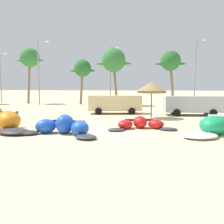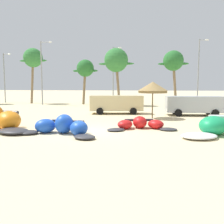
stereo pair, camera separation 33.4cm
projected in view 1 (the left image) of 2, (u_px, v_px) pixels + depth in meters
ground_plane at (92, 131)px, 15.51m from camera, size 260.00×260.00×0.00m
kite_left_of_center at (63, 127)px, 14.44m from camera, size 5.12×2.92×1.14m
kite_center at (141, 124)px, 16.31m from camera, size 4.66×2.58×0.81m
beach_umbrella_near_van at (152, 87)px, 21.48m from camera, size 2.62×2.62×3.18m
parked_van at (191, 104)px, 23.72m from camera, size 5.45×2.57×1.84m
parked_car_second at (114, 103)px, 25.09m from camera, size 5.54×2.73×1.84m
palm_left at (30, 58)px, 38.77m from camera, size 4.54×3.02×8.75m
palm_left_of_gap at (83, 69)px, 37.06m from camera, size 3.89×2.59×6.76m
palm_center_left at (114, 61)px, 35.36m from camera, size 5.13×3.42×8.20m
palm_center_right at (171, 62)px, 34.76m from camera, size 4.27×2.85×7.76m
lamppost_west at (1, 75)px, 40.69m from camera, size 1.41×0.24×8.18m
lamppost_west_center at (39, 70)px, 36.07m from camera, size 1.82×0.24×9.30m
lamppost_east_center at (111, 72)px, 39.46m from camera, size 1.43×0.24×8.96m
lamppost_east at (196, 69)px, 36.10m from camera, size 1.41×0.24×9.53m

